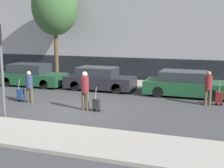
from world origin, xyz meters
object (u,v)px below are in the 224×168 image
object	(u,v)px
pedestrian_right	(208,86)
parked_car_2	(186,84)
trolley_left	(20,94)
pedestrian_center	(85,88)
parked_car_0	(31,76)
trolley_right	(219,97)
parked_bicycle	(190,80)
pedestrian_left	(29,85)
parked_car_1	(99,79)
bare_tree_near_crossing	(55,7)
trolley_center	(96,104)

from	to	relation	value
pedestrian_right	parked_car_2	bearing A→B (deg)	-77.16
trolley_left	pedestrian_center	xyz separation A→B (m)	(3.81, -0.47, 0.63)
parked_car_0	pedestrian_right	distance (m)	11.23
parked_car_0	trolley_right	bearing A→B (deg)	-7.60
trolley_left	parked_bicycle	distance (m)	10.26
pedestrian_left	trolley_right	size ratio (longest dim) A/B	1.32
parked_car_0	trolley_left	distance (m)	4.62
trolley_left	trolley_right	size ratio (longest dim) A/B	0.99
trolley_left	pedestrian_left	bearing A→B (deg)	1.11
parked_car_1	bare_tree_near_crossing	distance (m)	6.66
parked_car_2	parked_bicycle	bearing A→B (deg)	90.35
parked_car_0	trolley_left	size ratio (longest dim) A/B	3.73
trolley_left	pedestrian_center	distance (m)	3.89
trolley_center	trolley_right	size ratio (longest dim) A/B	0.93
parked_car_2	parked_car_1	bearing A→B (deg)	179.53
trolley_center	parked_bicycle	bearing A→B (deg)	65.25
parked_car_1	parked_bicycle	distance (m)	5.70
parked_car_2	parked_bicycle	size ratio (longest dim) A/B	2.54
parked_car_0	pedestrian_center	bearing A→B (deg)	-37.72
trolley_center	pedestrian_right	xyz separation A→B (m)	(4.63, 2.82, 0.60)
parked_car_2	trolley_right	size ratio (longest dim) A/B	3.74
trolley_left	pedestrian_center	bearing A→B (deg)	-7.03
trolley_center	parked_bicycle	world-z (taller)	trolley_center
pedestrian_left	bare_tree_near_crossing	xyz separation A→B (m)	(-2.21, 6.65, 4.25)
trolley_right	pedestrian_right	bearing A→B (deg)	-158.43
pedestrian_center	trolley_right	size ratio (longest dim) A/B	1.47
parked_bicycle	trolley_center	bearing A→B (deg)	-114.75
parked_car_1	trolley_right	size ratio (longest dim) A/B	3.48
parked_car_0	trolley_right	distance (m)	11.70
pedestrian_right	trolley_right	size ratio (longest dim) A/B	1.39
parked_car_1	trolley_right	world-z (taller)	parked_car_1
pedestrian_left	trolley_center	xyz separation A→B (m)	(3.81, -0.49, -0.55)
parked_car_2	trolley_left	size ratio (longest dim) A/B	3.77
trolley_right	bare_tree_near_crossing	world-z (taller)	bare_tree_near_crossing
pedestrian_right	trolley_center	bearing A→B (deg)	9.77
pedestrian_right	parked_bicycle	bearing A→B (deg)	-95.49
parked_car_0	parked_car_2	distance (m)	9.82
pedestrian_center	trolley_left	bearing A→B (deg)	-6.43
pedestrian_left	parked_bicycle	size ratio (longest dim) A/B	0.90
trolley_left	parked_bicycle	bearing A→B (deg)	41.37
parked_car_0	trolley_center	distance (m)	7.92
pedestrian_center	trolley_right	xyz separation A→B (m)	(5.69, 3.02, -0.62)
parked_car_1	bare_tree_near_crossing	world-z (taller)	bare_tree_near_crossing
parked_car_1	pedestrian_left	size ratio (longest dim) A/B	2.63
pedestrian_left	pedestrian_right	distance (m)	8.75
parked_car_1	pedestrian_center	bearing A→B (deg)	-75.75
trolley_left	trolley_right	distance (m)	9.83
parked_car_1	trolley_center	xyz separation A→B (m)	(1.75, -4.71, -0.30)
parked_car_0	parked_bicycle	xyz separation A→B (m)	(9.80, 2.68, -0.18)
parked_car_0	parked_car_1	distance (m)	4.71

